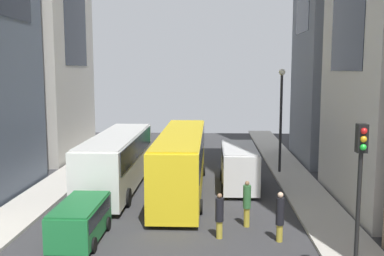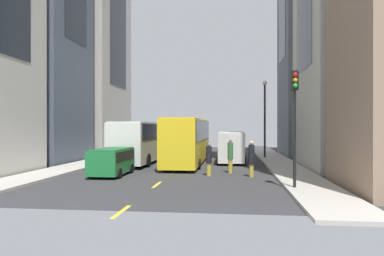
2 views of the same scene
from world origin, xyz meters
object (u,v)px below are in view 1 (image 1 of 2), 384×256
Objects in this scene: streetcar_yellow at (181,157)px; traffic_light_near_corner at (360,175)px; pedestrian_walking_far at (98,148)px; delivery_van_white at (239,164)px; car_green_1 at (80,218)px; city_bus_white at (117,157)px; pedestrian_waiting_curb at (219,215)px; pedestrian_crossing_mid at (247,202)px; pedestrian_crossing_near at (280,216)px; car_green_0 at (183,131)px.

streetcar_yellow is 2.43× the size of traffic_light_near_corner.
pedestrian_walking_far is 24.03m from traffic_light_near_corner.
delivery_van_white is 13.59m from traffic_light_near_corner.
car_green_1 is 15.92m from pedestrian_walking_far.
city_bus_white is 5.67× the size of pedestrian_waiting_curb.
pedestrian_crossing_mid is 1.09× the size of pedestrian_waiting_curb.
pedestrian_crossing_near is at bearing -43.12° from city_bus_white.
city_bus_white is 9.95m from pedestrian_waiting_curb.
streetcar_yellow reaches higher than pedestrian_crossing_near.
pedestrian_walking_far is at bearing -107.61° from pedestrian_crossing_mid.
streetcar_yellow is 10.45m from pedestrian_walking_far.
pedestrian_crossing_mid is (10.42, -13.58, -0.10)m from pedestrian_walking_far.
pedestrian_walking_far is at bearing -115.97° from car_green_0.
traffic_light_near_corner is at bearing -61.73° from streetcar_yellow.
traffic_light_near_corner is (4.32, -4.65, 2.90)m from pedestrian_waiting_curb.
city_bus_white is 0.86× the size of streetcar_yellow.
streetcar_yellow reaches higher than car_green_1.
traffic_light_near_corner is (7.64, -31.66, 3.05)m from car_green_0.
pedestrian_walking_far is (-3.20, 15.59, 0.29)m from car_green_1.
pedestrian_crossing_mid is (7.37, -6.31, -0.85)m from city_bus_white.
car_green_0 is 13.26m from pedestrian_walking_far.
pedestrian_walking_far reaches higher than pedestrian_crossing_mid.
car_green_1 is at bearing 2.17° from pedestrian_walking_far.
traffic_light_near_corner is (10.40, -12.47, 1.95)m from city_bus_white.
pedestrian_crossing_near is (1.20, -8.64, -0.37)m from delivery_van_white.
pedestrian_crossing_mid is (3.43, -5.85, -0.97)m from streetcar_yellow.
car_green_0 is 27.89m from pedestrian_crossing_near.
traffic_light_near_corner is (6.46, -12.01, 1.83)m from streetcar_yellow.
car_green_1 is (-2.60, -27.50, 0.06)m from car_green_0.
streetcar_yellow is 6.23× the size of pedestrian_walking_far.
car_green_1 is (-3.78, -7.86, -1.15)m from streetcar_yellow.
delivery_van_white is 12.43m from pedestrian_walking_far.
city_bus_white is 9.74m from pedestrian_crossing_mid.
car_green_0 is 27.63m from car_green_1.
pedestrian_crossing_near is 0.99× the size of pedestrian_crossing_mid.
car_green_0 is 1.11× the size of car_green_1.
traffic_light_near_corner is (1.77, -4.40, 2.82)m from pedestrian_crossing_near.
streetcar_yellow is 9.00m from pedestrian_crossing_near.
streetcar_yellow is at bearing -6.65° from city_bus_white.
delivery_van_white is at bearing 47.92° from pedestrian_walking_far.
delivery_van_white is at bearing -75.94° from car_green_0.
streetcar_yellow is 6.86m from pedestrian_crossing_mid.
city_bus_white is 16.35m from traffic_light_near_corner.
delivery_van_white is at bearing 50.73° from car_green_1.
pedestrian_crossing_mid is 0.40× the size of traffic_light_near_corner.
pedestrian_crossing_near is at bearing -116.50° from pedestrian_waiting_curb.
traffic_light_near_corner is at bearing -77.15° from delivery_van_white.
city_bus_white is 2.08× the size of traffic_light_near_corner.
traffic_light_near_corner is (10.24, -4.15, 2.98)m from car_green_1.
delivery_van_white is 19.20m from car_green_0.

